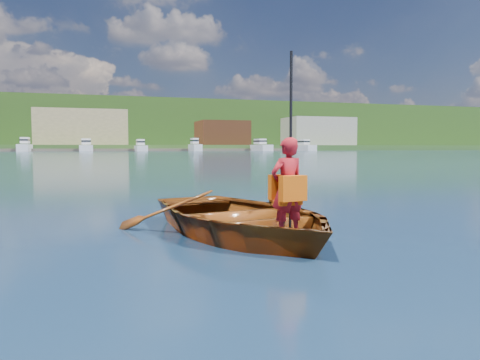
{
  "coord_description": "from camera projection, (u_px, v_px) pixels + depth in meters",
  "views": [
    {
      "loc": [
        -1.09,
        -5.69,
        1.18
      ],
      "look_at": [
        0.77,
        0.28,
        0.74
      ],
      "focal_mm": 35.0,
      "sensor_mm": 36.0,
      "label": 1
    }
  ],
  "objects": [
    {
      "name": "child_paddler",
      "position": [
        287.0,
        187.0,
        5.55
      ],
      "size": [
        0.48,
        0.4,
        2.24
      ],
      "color": "#A3161F",
      "rests_on": "ground"
    },
    {
      "name": "dock",
      "position": [
        120.0,
        150.0,
        148.71
      ],
      "size": [
        159.94,
        13.94,
        0.8
      ],
      "color": "brown",
      "rests_on": "ground"
    },
    {
      "name": "waterfront_buildings",
      "position": [
        73.0,
        128.0,
        160.13
      ],
      "size": [
        202.0,
        16.0,
        14.0
      ],
      "color": "brown",
      "rests_on": "ground"
    },
    {
      "name": "rowboat",
      "position": [
        240.0,
        217.0,
        6.3
      ],
      "size": [
        3.39,
        4.23,
        0.78
      ],
      "color": "brown",
      "rests_on": "ground"
    },
    {
      "name": "hillside_trees",
      "position": [
        114.0,
        115.0,
        230.58
      ],
      "size": [
        293.6,
        90.12,
        28.02
      ],
      "color": "#382314",
      "rests_on": "ground"
    },
    {
      "name": "marina_yachts",
      "position": [
        90.0,
        147.0,
        141.5
      ],
      "size": [
        144.7,
        13.51,
        4.43
      ],
      "color": "white",
      "rests_on": "ground"
    },
    {
      "name": "ground",
      "position": [
        188.0,
        242.0,
        5.82
      ],
      "size": [
        600.0,
        600.0,
        0.0
      ],
      "color": "#101E3B",
      "rests_on": "ground"
    },
    {
      "name": "shoreline",
      "position": [
        96.0,
        129.0,
        230.44
      ],
      "size": [
        400.0,
        140.0,
        22.0
      ],
      "color": "#2C4D20",
      "rests_on": "ground"
    }
  ]
}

